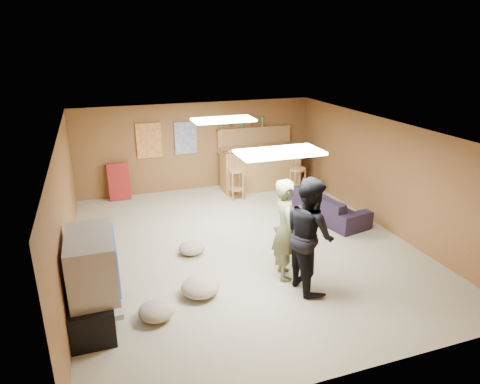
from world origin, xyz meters
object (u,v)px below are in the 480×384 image
object	(u,v)px
tv_body	(92,263)
sofa	(327,205)
person_olive	(285,229)
tray_table	(291,250)
person_black	(309,234)
bar_counter	(260,168)

from	to	relation	value
tv_body	sofa	world-z (taller)	tv_body
person_olive	tray_table	bearing A→B (deg)	-34.63
person_black	sofa	world-z (taller)	person_black
person_olive	tray_table	distance (m)	0.58
tv_body	tray_table	xyz separation A→B (m)	(3.13, 0.46, -0.56)
bar_counter	tray_table	distance (m)	4.13
sofa	tray_table	distance (m)	2.41
person_olive	sofa	bearing A→B (deg)	-32.29
person_black	tv_body	bearing A→B (deg)	85.08
sofa	tray_table	size ratio (longest dim) A/B	2.89
person_black	bar_counter	bearing A→B (deg)	-14.79
tv_body	tray_table	world-z (taller)	tv_body
tv_body	bar_counter	world-z (taller)	tv_body
tv_body	person_olive	bearing A→B (deg)	4.94
person_olive	sofa	xyz separation A→B (m)	(1.90, 1.93, -0.55)
tv_body	tray_table	bearing A→B (deg)	8.29
bar_counter	tray_table	size ratio (longest dim) A/B	2.95
tv_body	person_black	size ratio (longest dim) A/B	0.61
person_olive	tray_table	size ratio (longest dim) A/B	2.47
sofa	bar_counter	bearing A→B (deg)	4.61
person_olive	person_black	world-z (taller)	person_black
tv_body	sofa	size ratio (longest dim) A/B	0.56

